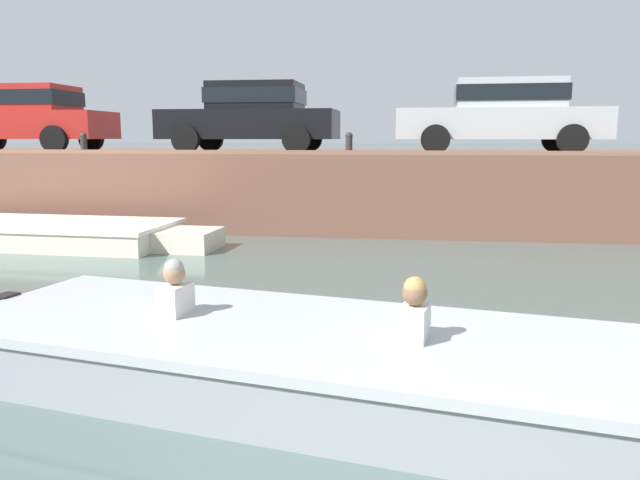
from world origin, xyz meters
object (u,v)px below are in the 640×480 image
at_px(car_leftmost_red, 23,116).
at_px(car_left_inner_black, 253,115).
at_px(boat_moored_west_cream, 52,233).
at_px(mooring_bollard_west, 84,142).
at_px(motorboat_passing, 338,363).
at_px(car_centre_silver, 503,113).
at_px(mooring_bollard_mid, 349,142).

bearing_deg(car_leftmost_red, car_left_inner_black, -0.01).
height_order(boat_moored_west_cream, car_left_inner_black, car_left_inner_black).
xyz_separation_m(car_left_inner_black, mooring_bollard_west, (-3.40, -1.28, -0.61)).
relative_size(motorboat_passing, car_centre_silver, 1.66).
xyz_separation_m(car_left_inner_black, car_centre_silver, (5.47, -0.00, 0.00)).
relative_size(car_left_inner_black, mooring_bollard_west, 8.82).
relative_size(motorboat_passing, car_leftmost_red, 1.71).
height_order(car_left_inner_black, car_centre_silver, same).
distance_m(motorboat_passing, car_centre_silver, 9.88).
relative_size(car_centre_silver, mooring_bollard_west, 9.81).
bearing_deg(mooring_bollard_west, boat_moored_west_cream, -83.58).
bearing_deg(car_leftmost_red, mooring_bollard_west, -30.26).
xyz_separation_m(car_leftmost_red, car_centre_silver, (11.06, -0.00, 0.00)).
relative_size(mooring_bollard_west, mooring_bollard_mid, 1.00).
distance_m(mooring_bollard_west, mooring_bollard_mid, 5.70).
distance_m(car_left_inner_black, mooring_bollard_mid, 2.70).
xyz_separation_m(motorboat_passing, mooring_bollard_mid, (-0.65, 8.01, 1.66)).
bearing_deg(mooring_bollard_west, car_left_inner_black, 20.56).
relative_size(motorboat_passing, car_left_inner_black, 1.85).
distance_m(boat_moored_west_cream, car_left_inner_black, 4.98).
bearing_deg(car_centre_silver, mooring_bollard_mid, -158.12).
bearing_deg(mooring_bollard_mid, car_centre_silver, 21.88).
distance_m(motorboat_passing, mooring_bollard_mid, 8.20).
bearing_deg(mooring_bollard_mid, car_left_inner_black, 150.99).
distance_m(motorboat_passing, mooring_bollard_west, 10.36).
relative_size(car_leftmost_red, mooring_bollard_mid, 9.54).
bearing_deg(mooring_bollard_mid, mooring_bollard_west, 180.00).
distance_m(car_leftmost_red, car_centre_silver, 11.06).
bearing_deg(boat_moored_west_cream, car_centre_silver, 19.27).
bearing_deg(car_centre_silver, motorboat_passing, -105.19).
height_order(car_leftmost_red, mooring_bollard_west, car_leftmost_red).
relative_size(boat_moored_west_cream, car_leftmost_red, 1.44).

